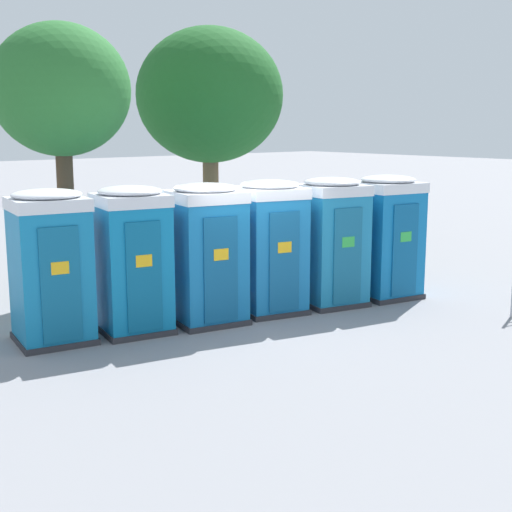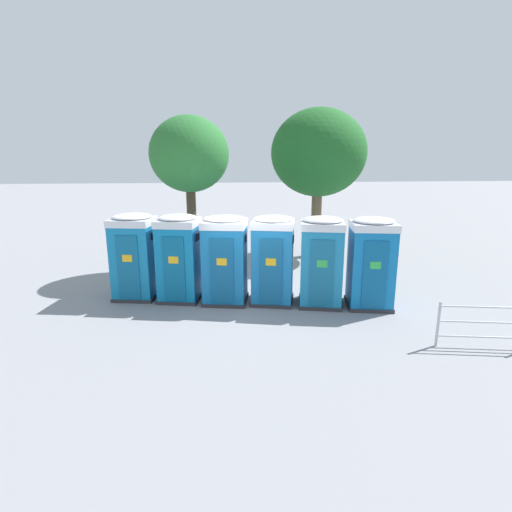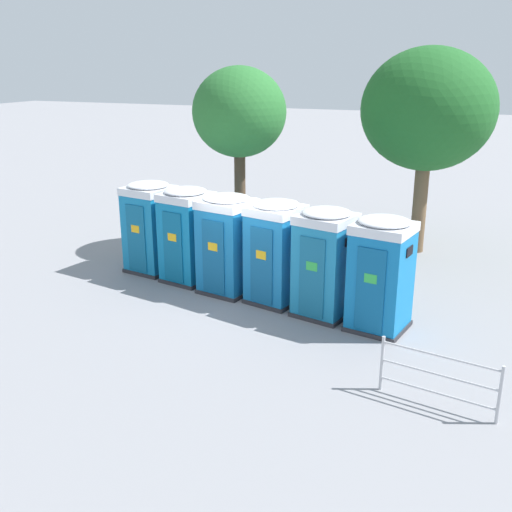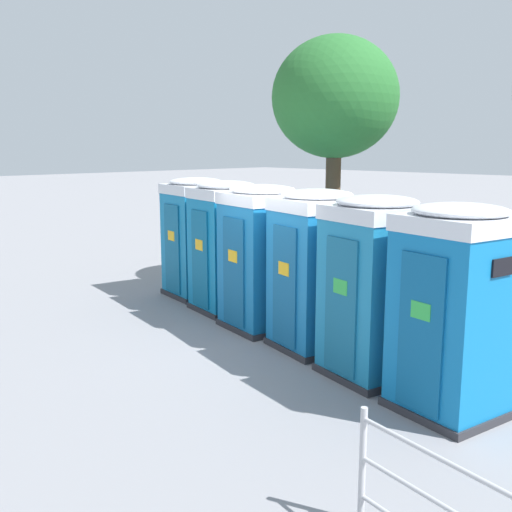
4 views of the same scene
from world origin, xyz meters
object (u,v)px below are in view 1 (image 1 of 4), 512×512
(portapotty_1, at_px, (132,259))
(portapotty_0, at_px, (51,266))
(portapotty_4, at_px, (331,241))
(street_tree_0, at_px, (61,92))
(portapotty_5, at_px, (387,236))
(street_tree_1, at_px, (210,96))
(portapotty_2, at_px, (206,253))
(portapotty_3, at_px, (270,246))

(portapotty_1, bearing_deg, portapotty_0, 166.13)
(portapotty_4, relative_size, street_tree_0, 0.46)
(portapotty_0, xyz_separation_m, street_tree_0, (1.56, 2.67, 2.90))
(portapotty_4, xyz_separation_m, portapotty_5, (1.34, -0.29, -0.00))
(portapotty_0, relative_size, portapotty_1, 1.00)
(portapotty_4, height_order, street_tree_0, street_tree_0)
(portapotty_0, bearing_deg, street_tree_1, 34.95)
(portapotty_5, relative_size, street_tree_1, 0.42)
(street_tree_0, bearing_deg, portapotty_2, -71.89)
(portapotty_1, distance_m, street_tree_0, 4.18)
(portapotty_2, height_order, portapotty_3, same)
(portapotty_3, bearing_deg, portapotty_2, 172.93)
(portapotty_2, distance_m, street_tree_1, 7.32)
(portapotty_1, relative_size, street_tree_0, 0.46)
(portapotty_0, distance_m, street_tree_1, 8.67)
(portapotty_3, bearing_deg, street_tree_0, 124.96)
(portapotty_0, xyz_separation_m, portapotty_2, (2.65, -0.67, -0.00))
(portapotty_3, xyz_separation_m, street_tree_0, (-2.45, 3.51, 2.90))
(portapotty_2, bearing_deg, portapotty_1, 165.41)
(portapotty_0, bearing_deg, street_tree_0, 59.70)
(portapotty_0, height_order, portapotty_5, same)
(portapotty_4, distance_m, street_tree_0, 6.12)
(portapotty_2, relative_size, street_tree_0, 0.46)
(street_tree_0, relative_size, street_tree_1, 0.91)
(portapotty_1, xyz_separation_m, portapotty_4, (4.01, -0.85, -0.00))
(portapotty_0, relative_size, portapotty_4, 1.00)
(portapotty_0, distance_m, portapotty_5, 6.83)
(portapotty_2, xyz_separation_m, portapotty_5, (4.02, -0.79, 0.00))
(portapotty_0, distance_m, portapotty_1, 1.37)
(portapotty_2, height_order, street_tree_1, street_tree_1)
(portapotty_3, relative_size, portapotty_5, 1.00)
(portapotty_0, relative_size, portapotty_3, 1.00)
(portapotty_3, xyz_separation_m, street_tree_1, (2.66, 5.50, 3.00))
(street_tree_0, bearing_deg, portapotty_0, -120.30)
(portapotty_1, height_order, portapotty_2, same)
(portapotty_3, distance_m, portapotty_4, 1.37)
(portapotty_0, distance_m, street_tree_0, 4.24)
(portapotty_4, height_order, street_tree_1, street_tree_1)
(portapotty_1, relative_size, portapotty_5, 1.00)
(portapotty_4, xyz_separation_m, street_tree_1, (1.33, 5.84, 3.00))
(portapotty_2, bearing_deg, street_tree_0, 108.11)
(portapotty_3, bearing_deg, portapotty_4, -14.11)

